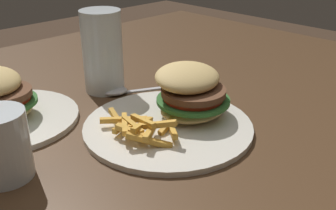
{
  "coord_description": "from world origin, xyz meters",
  "views": [
    {
      "loc": [
        -0.4,
        -0.49,
        1.11
      ],
      "look_at": [
        0.04,
        -0.04,
        0.82
      ],
      "focal_mm": 42.0,
      "sensor_mm": 36.0,
      "label": 1
    }
  ],
  "objects_px": {
    "beer_glass": "(103,53)",
    "juice_glass": "(2,148)",
    "meal_plate_far": "(3,105)",
    "spoon": "(119,91)",
    "meal_plate_near": "(180,107)"
  },
  "relations": [
    {
      "from": "meal_plate_far",
      "to": "spoon",
      "type": "bearing_deg",
      "value": -11.08
    },
    {
      "from": "beer_glass",
      "to": "meal_plate_far",
      "type": "distance_m",
      "value": 0.23
    },
    {
      "from": "spoon",
      "to": "meal_plate_far",
      "type": "xyz_separation_m",
      "value": [
        -0.23,
        0.05,
        0.03
      ]
    },
    {
      "from": "meal_plate_near",
      "to": "juice_glass",
      "type": "height_order",
      "value": "juice_glass"
    },
    {
      "from": "juice_glass",
      "to": "meal_plate_far",
      "type": "height_order",
      "value": "juice_glass"
    },
    {
      "from": "meal_plate_near",
      "to": "juice_glass",
      "type": "bearing_deg",
      "value": 168.08
    },
    {
      "from": "meal_plate_near",
      "to": "juice_glass",
      "type": "relative_size",
      "value": 1.85
    },
    {
      "from": "meal_plate_near",
      "to": "spoon",
      "type": "height_order",
      "value": "meal_plate_near"
    },
    {
      "from": "spoon",
      "to": "meal_plate_far",
      "type": "bearing_deg",
      "value": 15.61
    },
    {
      "from": "spoon",
      "to": "juice_glass",
      "type": "bearing_deg",
      "value": 49.06
    },
    {
      "from": "spoon",
      "to": "beer_glass",
      "type": "bearing_deg",
      "value": -53.84
    },
    {
      "from": "beer_glass",
      "to": "juice_glass",
      "type": "relative_size",
      "value": 1.07
    },
    {
      "from": "beer_glass",
      "to": "spoon",
      "type": "xyz_separation_m",
      "value": [
        0.01,
        -0.04,
        -0.08
      ]
    },
    {
      "from": "meal_plate_near",
      "to": "beer_glass",
      "type": "distance_m",
      "value": 0.24
    },
    {
      "from": "beer_glass",
      "to": "spoon",
      "type": "bearing_deg",
      "value": -80.53
    }
  ]
}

